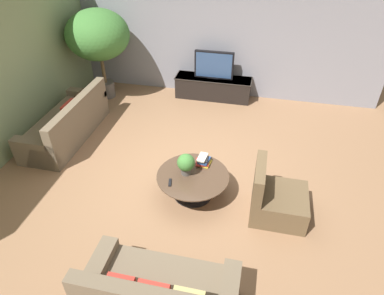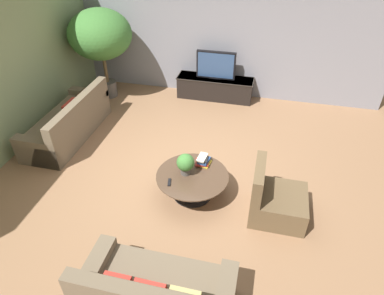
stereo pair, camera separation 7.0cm
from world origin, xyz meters
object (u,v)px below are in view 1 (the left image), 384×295
at_px(coffee_table, 193,181).
at_px(television, 214,65).
at_px(media_console, 213,87).
at_px(potted_palm_tall, 98,36).
at_px(couch_by_wall, 68,124).
at_px(armchair_wicker, 275,200).
at_px(potted_plant_tabletop, 186,163).

bearing_deg(coffee_table, television, 94.28).
height_order(media_console, potted_palm_tall, potted_palm_tall).
bearing_deg(coffee_table, couch_by_wall, 158.48).
xyz_separation_m(television, coffee_table, (0.25, -3.35, -0.53)).
relative_size(armchair_wicker, potted_palm_tall, 0.43).
bearing_deg(couch_by_wall, coffee_table, 68.48).
distance_m(armchair_wicker, potted_plant_tabletop, 1.43).
height_order(media_console, potted_plant_tabletop, potted_plant_tabletop).
bearing_deg(media_console, couch_by_wall, -137.75).
distance_m(television, potted_plant_tabletop, 3.34).
bearing_deg(media_console, television, -90.00).
distance_m(television, couch_by_wall, 3.42).
bearing_deg(media_console, potted_plant_tabletop, -87.64).
bearing_deg(potted_palm_tall, television, 10.88).
relative_size(media_console, coffee_table, 1.57).
relative_size(television, potted_palm_tall, 0.44).
bearing_deg(armchair_wicker, media_console, 23.66).
xyz_separation_m(armchair_wicker, potted_plant_tabletop, (-1.39, 0.15, 0.33)).
distance_m(coffee_table, couch_by_wall, 2.96).
bearing_deg(potted_palm_tall, media_console, 10.92).
xyz_separation_m(coffee_table, couch_by_wall, (-2.75, 1.08, 0.00)).
distance_m(media_console, potted_plant_tabletop, 3.35).
bearing_deg(armchair_wicker, television, 23.67).
bearing_deg(potted_plant_tabletop, couch_by_wall, 158.05).
bearing_deg(coffee_table, media_console, 94.28).
height_order(media_console, television, television).
height_order(television, potted_palm_tall, potted_palm_tall).
bearing_deg(television, coffee_table, -85.72).
bearing_deg(couch_by_wall, media_console, 132.25).
bearing_deg(media_console, potted_palm_tall, -169.08).
distance_m(television, armchair_wicker, 3.84).
bearing_deg(couch_by_wall, television, 132.23).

